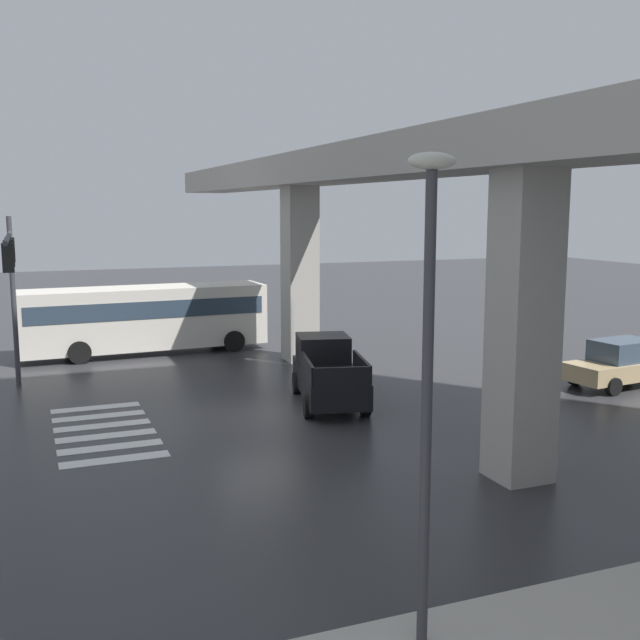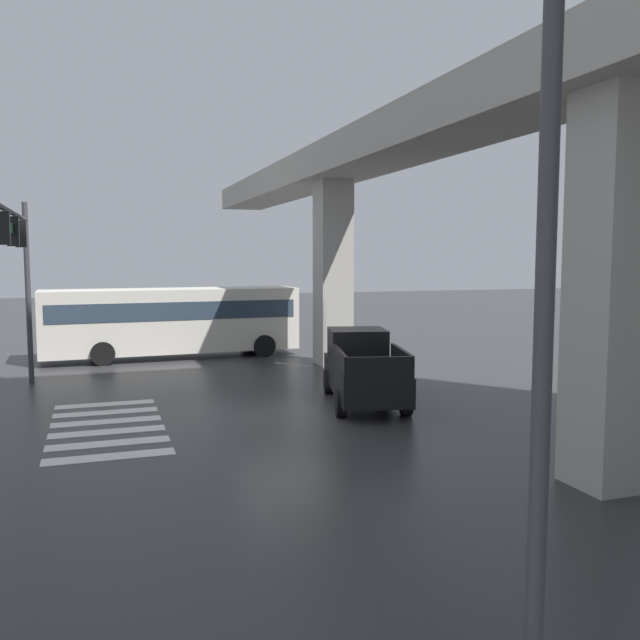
# 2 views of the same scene
# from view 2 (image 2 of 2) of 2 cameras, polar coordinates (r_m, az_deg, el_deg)

# --- Properties ---
(ground_plane) EXTENTS (120.00, 120.00, 0.00)m
(ground_plane) POSITION_cam_2_polar(r_m,az_deg,el_deg) (18.85, -3.17, -7.95)
(ground_plane) COLOR #2D2D30
(crosswalk_stripes) EXTENTS (6.05, 2.80, 0.01)m
(crosswalk_stripes) POSITION_cam_2_polar(r_m,az_deg,el_deg) (18.21, -17.72, -8.67)
(crosswalk_stripes) COLOR silver
(crosswalk_stripes) RESTS_ON ground
(elevated_overpass) EXTENTS (50.15, 2.51, 8.61)m
(elevated_overpass) POSITION_cam_2_polar(r_m,az_deg,el_deg) (20.14, 8.80, 14.02)
(elevated_overpass) COLOR #ADA89E
(elevated_overpass) RESTS_ON ground
(pickup_truck) EXTENTS (5.40, 3.03, 2.08)m
(pickup_truck) POSITION_cam_2_polar(r_m,az_deg,el_deg) (20.19, 3.68, -4.20)
(pickup_truck) COLOR black
(pickup_truck) RESTS_ON ground
(city_bus) EXTENTS (3.08, 10.88, 2.99)m
(city_bus) POSITION_cam_2_polar(r_m,az_deg,el_deg) (29.63, -12.47, 0.17)
(city_bus) COLOR beige
(city_bus) RESTS_ON ground
(traffic_signal_mast) EXTENTS (8.69, 0.32, 6.20)m
(traffic_signal_mast) POSITION_cam_2_polar(r_m,az_deg,el_deg) (22.16, -24.39, 5.45)
(traffic_signal_mast) COLOR #38383D
(traffic_signal_mast) RESTS_ON ground
(street_lamp_near_corner) EXTENTS (0.44, 0.70, 7.24)m
(street_lamp_near_corner) POSITION_cam_2_polar(r_m,az_deg,el_deg) (5.64, 18.80, 7.24)
(street_lamp_near_corner) COLOR #38383D
(street_lamp_near_corner) RESTS_ON ground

